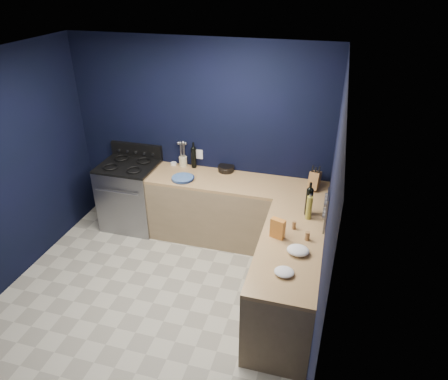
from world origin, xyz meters
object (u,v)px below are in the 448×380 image
(gas_range, at_px, (131,196))
(knife_block, at_px, (314,180))
(plate_stack, at_px, (183,178))
(utensil_crock, at_px, (183,161))
(crouton_bag, at_px, (278,228))

(gas_range, xyz_separation_m, knife_block, (2.49, 0.10, 0.55))
(plate_stack, relative_size, utensil_crock, 2.06)
(knife_block, bearing_deg, crouton_bag, -93.95)
(knife_block, distance_m, crouton_bag, 1.19)
(utensil_crock, bearing_deg, gas_range, -159.04)
(gas_range, xyz_separation_m, crouton_bag, (2.22, -1.06, 0.55))
(plate_stack, bearing_deg, utensil_crock, 109.37)
(gas_range, height_order, plate_stack, plate_stack)
(gas_range, bearing_deg, crouton_bag, -25.50)
(utensil_crock, relative_size, crouton_bag, 0.64)
(gas_range, distance_m, crouton_bag, 2.52)
(plate_stack, relative_size, knife_block, 1.29)
(crouton_bag, bearing_deg, knife_block, 95.70)
(plate_stack, height_order, knife_block, knife_block)
(knife_block, height_order, crouton_bag, knife_block)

